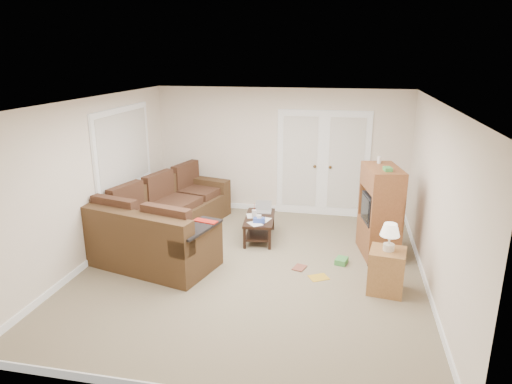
% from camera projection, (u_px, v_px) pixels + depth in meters
% --- Properties ---
extents(floor, '(5.50, 5.50, 0.00)m').
position_uv_depth(floor, '(252.00, 269.00, 6.87)').
color(floor, gray).
rests_on(floor, ground).
extents(ceiling, '(5.00, 5.50, 0.02)m').
position_uv_depth(ceiling, '(251.00, 101.00, 6.15)').
color(ceiling, white).
rests_on(ceiling, wall_back).
extents(wall_left, '(0.02, 5.50, 2.50)m').
position_uv_depth(wall_left, '(92.00, 181.00, 6.99)').
color(wall_left, white).
rests_on(wall_left, floor).
extents(wall_right, '(0.02, 5.50, 2.50)m').
position_uv_depth(wall_right, '(436.00, 201.00, 6.03)').
color(wall_right, white).
rests_on(wall_right, floor).
extents(wall_back, '(5.00, 0.02, 2.50)m').
position_uv_depth(wall_back, '(280.00, 152.00, 9.09)').
color(wall_back, white).
rests_on(wall_back, floor).
extents(wall_front, '(5.00, 0.02, 2.50)m').
position_uv_depth(wall_front, '(185.00, 279.00, 3.93)').
color(wall_front, white).
rests_on(wall_front, floor).
extents(baseboards, '(5.00, 5.50, 0.10)m').
position_uv_depth(baseboards, '(252.00, 266.00, 6.86)').
color(baseboards, silver).
rests_on(baseboards, floor).
extents(french_doors, '(1.80, 0.05, 2.13)m').
position_uv_depth(french_doors, '(323.00, 164.00, 8.96)').
color(french_doors, silver).
rests_on(french_doors, floor).
extents(window_left, '(0.05, 1.92, 1.42)m').
position_uv_depth(window_left, '(124.00, 149.00, 7.83)').
color(window_left, silver).
rests_on(window_left, wall_left).
extents(sectional_sofa, '(2.23, 3.48, 0.95)m').
position_uv_depth(sectional_sofa, '(162.00, 223.00, 7.70)').
color(sectional_sofa, '#4A331C').
rests_on(sectional_sofa, floor).
extents(coffee_table, '(0.59, 1.02, 0.67)m').
position_uv_depth(coffee_table, '(260.00, 226.00, 7.98)').
color(coffee_table, black).
rests_on(coffee_table, floor).
extents(tv_armoire, '(0.67, 0.98, 1.55)m').
position_uv_depth(tv_armoire, '(380.00, 211.00, 7.22)').
color(tv_armoire, brown).
rests_on(tv_armoire, floor).
extents(side_cabinet, '(0.52, 0.52, 0.98)m').
position_uv_depth(side_cabinet, '(387.00, 267.00, 6.15)').
color(side_cabinet, '#9C6A39').
rests_on(side_cabinet, floor).
extents(space_heater, '(0.13, 0.11, 0.31)m').
position_uv_depth(space_heater, '(362.00, 214.00, 8.81)').
color(space_heater, silver).
rests_on(space_heater, floor).
extents(floor_magazine, '(0.34, 0.32, 0.01)m').
position_uv_depth(floor_magazine, '(319.00, 277.00, 6.62)').
color(floor_magazine, gold).
rests_on(floor_magazine, floor).
extents(floor_greenbox, '(0.22, 0.25, 0.09)m').
position_uv_depth(floor_greenbox, '(341.00, 261.00, 7.05)').
color(floor_greenbox, '#439545').
rests_on(floor_greenbox, floor).
extents(floor_book, '(0.23, 0.27, 0.02)m').
position_uv_depth(floor_book, '(294.00, 267.00, 6.95)').
color(floor_book, brown).
rests_on(floor_book, floor).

